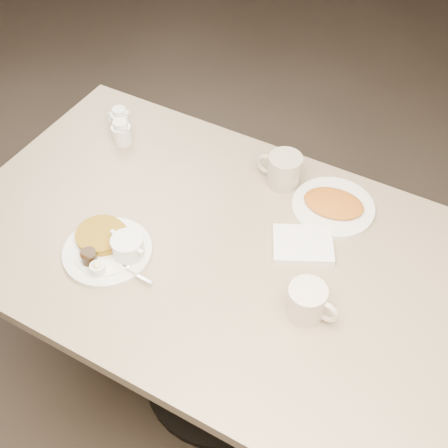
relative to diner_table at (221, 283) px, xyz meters
The scene contains 9 objects.
room 0.82m from the diner_table, ahead, with size 7.04×8.04×2.84m.
diner_table is the anchor object (origin of this frame).
main_plate 0.35m from the diner_table, 146.36° to the right, with size 0.31×0.28×0.07m.
coffee_mug_near 0.37m from the diner_table, 16.05° to the right, with size 0.14×0.10×0.09m.
napkin 0.29m from the diner_table, 28.56° to the left, with size 0.20×0.19×0.02m.
coffee_mug_far 0.38m from the diner_table, 82.62° to the left, with size 0.14×0.10×0.10m.
creamer_left 0.64m from the diner_table, 152.16° to the left, with size 0.09×0.07×0.08m.
creamer_right 0.58m from the diner_table, 154.91° to the left, with size 0.09×0.07×0.08m.
hash_plate 0.40m from the diner_table, 52.18° to the left, with size 0.26×0.26×0.04m.
Camera 1 is at (0.49, -0.87, 1.96)m, focal length 45.99 mm.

